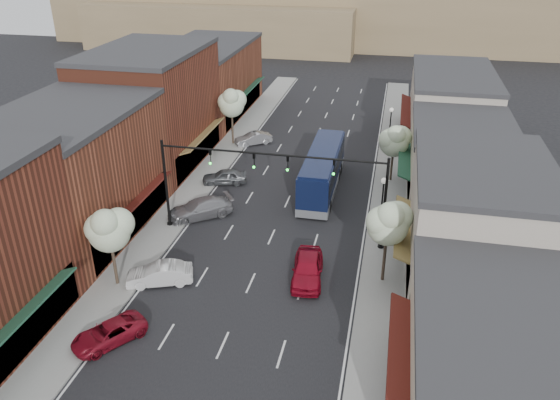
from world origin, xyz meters
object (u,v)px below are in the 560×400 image
Objects in this scene: lamp_post_far at (390,121)px; parked_car_b at (160,274)px; tree_left_far at (232,102)px; parked_car_c at (200,208)px; tree_left_near at (109,228)px; lamp_post_near at (383,196)px; coach_bus at (322,170)px; tree_right_near at (389,222)px; parked_car_e at (253,139)px; parked_car_d at (225,177)px; signal_mast_right at (351,188)px; signal_mast_left at (195,174)px; tree_right_far at (395,140)px; parked_car_a at (109,333)px; red_hatchback at (307,268)px.

parked_car_b is (-13.49, -27.23, -2.31)m from lamp_post_far.
parked_car_c is (2.05, -16.06, -3.85)m from tree_left_far.
tree_left_near reaches higher than lamp_post_far.
coach_bus is (-5.33, 6.42, -1.14)m from lamp_post_near.
tree_right_near reaches higher than parked_car_b.
tree_left_far is at bearing -110.87° from parked_car_e.
tree_left_near is 1.44× the size of parked_car_d.
signal_mast_right reaches higher than tree_right_near.
lamp_post_near is at bearing 33.33° from tree_left_near.
signal_mast_right is 2.08× the size of parked_car_d.
parked_car_b is at bearing -84.18° from tree_left_far.
parked_car_b is at bearing -116.35° from lamp_post_far.
coach_bus is (8.09, 8.92, -2.75)m from signal_mast_left.
lamp_post_far is 18.38m from parked_car_d.
signal_mast_right is at bearing 102.24° from parked_car_b.
signal_mast_right reaches higher than coach_bus.
tree_right_far is 1.38× the size of parked_car_d.
tree_left_far is 16.64m from parked_car_c.
parked_car_a is (-14.00, -15.51, -2.43)m from lamp_post_near.
coach_bus is at bearing 104.54° from parked_car_a.
tree_left_near is 1.28× the size of lamp_post_near.
coach_bus is 3.03× the size of parked_car_e.
tree_left_near reaches higher than red_hatchback.
parked_car_a is at bearing -148.38° from tree_right_near.
red_hatchback is (-4.85, -16.71, -3.17)m from tree_right_far.
parked_car_e is (-8.67, 9.56, -1.23)m from coach_bus.
tree_right_near is at bearing -90.00° from tree_right_far.
signal_mast_left is 2.00× the size of parked_car_a.
red_hatchback is (1.03, -13.69, -1.05)m from coach_bus.
lamp_post_far is 23.00m from parked_car_c.
tree_left_near is 1.38× the size of parked_car_a.
tree_right_far is at bearing 87.99° from parked_car_c.
tree_right_near is at bearing -85.23° from lamp_post_near.
red_hatchback is (-4.85, -0.71, -3.63)m from tree_right_near.
parked_car_b is (0.51, 5.78, 0.12)m from parked_car_a.
coach_bus is 2.97× the size of parked_car_d.
coach_bus is at bearing 92.36° from parked_car_c.
tree_left_near is 26.85m from parked_car_e.
lamp_post_near is at bearing -50.37° from coach_bus.
tree_right_far is at bearing 68.22° from red_hatchback.
parked_car_d is 1.02× the size of parked_car_e.
tree_left_far is at bearing -172.70° from lamp_post_far.
signal_mast_left reaches higher than tree_left_far.
tree_left_far is 1.38× the size of lamp_post_far.
red_hatchback is (9.12, -4.77, -3.81)m from signal_mast_left.
signal_mast_left is 1.85× the size of lamp_post_near.
tree_left_near reaches higher than tree_right_far.
tree_left_far is at bearing 165.47° from parked_car_b.
signal_mast_left reaches higher than lamp_post_far.
lamp_post_far is (0.00, 17.50, 0.00)m from lamp_post_near.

